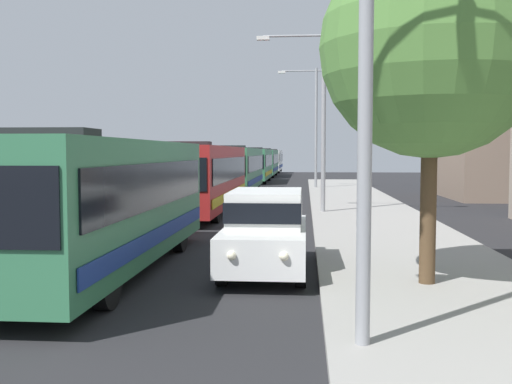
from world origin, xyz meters
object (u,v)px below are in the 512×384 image
bus_rear (265,162)px  streetlamp_far (316,115)px  bus_fourth_in_line (255,164)px  streetlamp_mid (324,101)px  white_suv (266,228)px  bus_second_in_line (204,176)px  bus_lead (106,200)px  bus_middle (238,168)px  roadside_tree (431,47)px  bus_tail_end (272,160)px

bus_rear → streetlamp_far: 23.86m
bus_fourth_in_line → streetlamp_mid: bearing=-79.1°
bus_rear → white_suv: bearing=-86.1°
bus_second_in_line → bus_rear: same height
bus_second_in_line → bus_fourth_in_line: (-0.00, 27.90, -0.00)m
bus_lead → streetlamp_far: 32.18m
bus_rear → white_suv: bus_rear is taller
streetlamp_far → bus_middle: bearing=-139.4°
bus_middle → bus_fourth_in_line: same height
bus_middle → bus_rear: (0.00, 27.54, 0.00)m
streetlamp_mid → roadside_tree: size_ratio=1.15×
bus_second_in_line → streetlamp_far: 19.33m
streetlamp_far → roadside_tree: size_ratio=1.29×
bus_fourth_in_line → bus_tail_end: size_ratio=0.93×
bus_lead → bus_middle: (0.00, 26.87, 0.00)m
bus_lead → white_suv: 3.77m
bus_middle → bus_tail_end: bearing=90.0°
bus_middle → streetlamp_far: (5.40, 4.62, 3.85)m
bus_middle → white_suv: 26.83m
white_suv → streetlamp_mid: size_ratio=0.60×
bus_rear → bus_middle: bearing=-90.0°
streetlamp_far → bus_fourth_in_line: bearing=119.0°
streetlamp_far → roadside_tree: (1.66, -32.75, -0.69)m
bus_middle → streetlamp_mid: size_ratio=1.56×
bus_fourth_in_line → bus_tail_end: (0.00, 27.42, 0.00)m
bus_middle → bus_second_in_line: bearing=-90.0°
bus_middle → bus_tail_end: same height
bus_tail_end → streetlamp_far: (5.40, -37.17, 3.85)m
bus_second_in_line → streetlamp_mid: bearing=-2.1°
bus_rear → streetlamp_mid: size_ratio=1.57×
bus_lead → bus_second_in_line: size_ratio=0.87×
streetlamp_far → roadside_tree: 32.80m
bus_second_in_line → bus_rear: 41.08m
bus_rear → bus_tail_end: bearing=90.0°
bus_middle → streetlamp_far: size_ratio=1.39×
bus_lead → streetlamp_far: size_ratio=1.19×
bus_fourth_in_line → streetlamp_mid: streetlamp_mid is taller
streetlamp_far → bus_second_in_line: bearing=-106.6°
bus_rear → white_suv: 54.24m
bus_tail_end → bus_rear: bearing=-90.0°
bus_fourth_in_line → streetlamp_mid: 28.81m
bus_fourth_in_line → bus_tail_end: bearing=90.0°
bus_fourth_in_line → bus_tail_end: same height
bus_middle → bus_fourth_in_line: (-0.00, 14.37, -0.00)m
bus_lead → roadside_tree: bearing=-10.2°
bus_rear → white_suv: size_ratio=2.61×
bus_middle → roadside_tree: size_ratio=1.79×
bus_fourth_in_line → streetlamp_far: bearing=-61.0°
roadside_tree → bus_tail_end: bearing=95.8°
bus_second_in_line → streetlamp_far: (5.40, 18.15, 3.85)m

